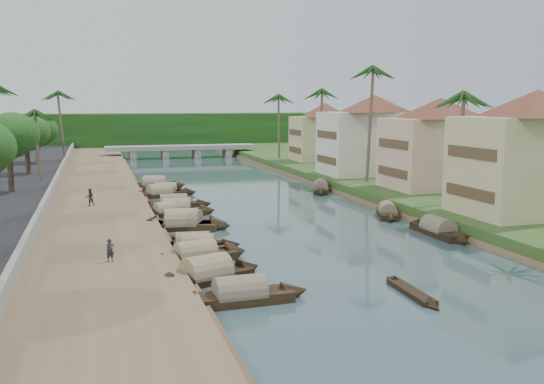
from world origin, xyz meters
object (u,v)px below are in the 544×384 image
object	(u,v)px
building_near	(535,151)
sampan_1	(206,275)
bridge	(181,149)
person_near	(110,250)
sampan_0	(240,295)

from	to	relation	value
building_near	sampan_1	bearing A→B (deg)	-164.74
bridge	building_near	size ratio (longest dim) A/B	1.89
person_near	building_near	bearing A→B (deg)	-14.57
bridge	sampan_0	distance (m)	86.54
building_near	sampan_0	world-z (taller)	building_near
sampan_1	person_near	size ratio (longest dim) A/B	5.57
bridge	sampan_1	size ratio (longest dim) A/B	3.56
bridge	person_near	xyz separation A→B (m)	(-15.07, -78.73, -0.22)
sampan_0	building_near	bearing A→B (deg)	21.24
sampan_0	bridge	bearing A→B (deg)	81.91
bridge	sampan_0	world-z (taller)	bridge
sampan_0	person_near	distance (m)	9.73
bridge	sampan_0	xyz separation A→B (m)	(-8.80, -86.08, -1.31)
sampan_1	person_near	world-z (taller)	person_near
sampan_0	sampan_1	bearing A→B (deg)	100.91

